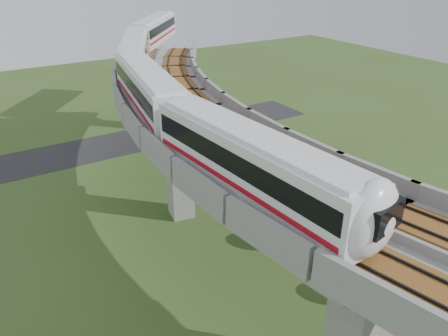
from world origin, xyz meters
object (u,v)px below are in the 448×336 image
(car_white, at_px, (413,272))
(car_red, at_px, (411,228))
(metro_train, at_px, (163,68))
(car_dark, at_px, (323,215))

(car_white, relative_size, car_red, 1.14)
(metro_train, height_order, car_red, metro_train)
(car_white, xyz_separation_m, car_red, (5.03, 3.94, -0.11))
(car_white, bearing_deg, car_red, 36.93)
(car_red, relative_size, car_dark, 0.76)
(metro_train, xyz_separation_m, car_red, (13.76, -20.06, -11.68))
(car_dark, bearing_deg, car_red, -145.67)
(car_red, bearing_deg, metro_train, -170.22)
(metro_train, relative_size, car_dark, 12.53)
(car_red, bearing_deg, car_dark, -160.78)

